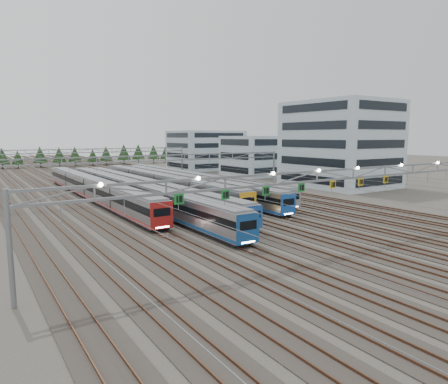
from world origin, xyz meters
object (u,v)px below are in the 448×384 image
train_d (161,183)px  gantry_far (92,154)px  gantry_mid (158,163)px  depot_bldg_south (340,144)px  train_a (92,188)px  gantry_near (317,178)px  train_c (145,187)px  train_b (131,191)px  train_f (191,180)px  depot_bldg_mid (254,156)px  depot_bldg_north (206,150)px  train_e (186,183)px

train_d → gantry_far: (-2.25, 41.14, 4.28)m
gantry_mid → depot_bldg_south: bearing=-9.2°
gantry_mid → depot_bldg_south: 42.29m
train_a → gantry_near: 45.21m
train_c → gantry_near: (2.20, -41.06, 5.19)m
train_a → train_b: train_a is taller
train_b → train_f: bearing=33.6°
gantry_mid → depot_bldg_mid: depot_bldg_mid is taller
train_d → gantry_near: (-2.30, -43.98, 4.98)m
train_a → depot_bldg_south: bearing=-10.8°
train_d → train_f: size_ratio=0.88×
gantry_far → depot_bldg_mid: bearing=-28.7°
train_d → depot_bldg_mid: (37.80, 19.25, 3.59)m
train_a → depot_bldg_mid: size_ratio=3.77×
train_d → gantry_mid: size_ratio=1.04×
train_d → depot_bldg_north: size_ratio=2.65×
gantry_mid → depot_bldg_mid: size_ratio=3.52×
train_d → depot_bldg_mid: depot_bldg_mid is taller
gantry_mid → gantry_near: bearing=-90.1°
gantry_mid → gantry_far: size_ratio=1.00×
train_e → depot_bldg_north: bearing=55.6°
train_b → gantry_mid: 8.87m
train_d → depot_bldg_south: bearing=-15.0°
train_c → train_f: train_f is taller
depot_bldg_mid → depot_bldg_north: size_ratio=0.73×
train_a → depot_bldg_north: size_ratio=2.74×
gantry_far → train_e: bearing=-81.1°
train_c → train_f: 15.29m
train_b → gantry_mid: (6.75, 3.82, 4.31)m
train_b → train_f: (18.00, 11.95, -0.19)m
train_b → depot_bldg_mid: bearing=29.9°
gantry_mid → depot_bldg_south: depot_bldg_south is taller
depot_bldg_south → depot_bldg_north: bearing=91.5°
train_b → train_f: size_ratio=1.02×
train_e → depot_bldg_north: (33.39, 48.83, 4.56)m
gantry_far → depot_bldg_north: bearing=8.1°
gantry_near → train_e: bearing=80.8°
train_c → gantry_near: size_ratio=1.19×
train_a → depot_bldg_south: 54.35m
train_c → depot_bldg_mid: depot_bldg_mid is taller
gantry_near → gantry_far: gantry_near is taller
train_c → train_d: size_ratio=1.15×
gantry_near → train_b: bearing=100.5°
train_c → gantry_far: gantry_far is taller
train_d → depot_bldg_north: depot_bldg_north is taller
gantry_far → depot_bldg_north: size_ratio=2.56×
train_a → train_d: (13.50, 0.47, -0.04)m
train_b → gantry_far: size_ratio=1.19×
train_f → train_a: bearing=-168.1°
train_a → gantry_mid: (11.25, -3.40, 4.25)m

